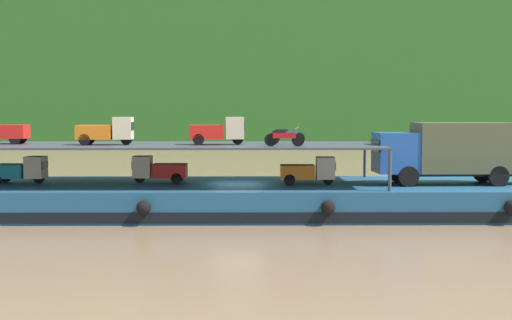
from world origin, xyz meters
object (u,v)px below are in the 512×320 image
object	(u,v)px
mini_truck_upper_fore	(218,131)
mini_truck_lower_stern	(20,170)
cargo_barge	(238,198)
mini_truck_lower_aft	(159,169)
motorcycle_upper_port	(284,137)
covered_lorry	(447,151)
motorcycle_upper_centre	(286,136)
mini_truck_lower_mid	(308,171)
mini_truck_upper_mid	(106,131)

from	to	relation	value
mini_truck_upper_fore	mini_truck_lower_stern	bearing A→B (deg)	176.94
cargo_barge	mini_truck_lower_stern	distance (m)	11.20
mini_truck_lower_aft	motorcycle_upper_port	distance (m)	6.93
covered_lorry	motorcycle_upper_centre	xyz separation A→B (m)	(-8.08, 0.37, 0.74)
motorcycle_upper_port	motorcycle_upper_centre	size ratio (longest dim) A/B	1.00
cargo_barge	covered_lorry	bearing A→B (deg)	-1.88
covered_lorry	mini_truck_lower_mid	bearing A→B (deg)	-179.81
mini_truck_lower_stern	mini_truck_upper_mid	bearing A→B (deg)	-9.17
mini_truck_lower_mid	motorcycle_upper_centre	distance (m)	2.10
mini_truck_lower_stern	mini_truck_upper_mid	size ratio (longest dim) A/B	1.01
cargo_barge	mini_truck_lower_aft	distance (m)	4.30
mini_truck_lower_stern	motorcycle_upper_centre	distance (m)	13.67
cargo_barge	motorcycle_upper_port	world-z (taller)	motorcycle_upper_port
mini_truck_lower_mid	mini_truck_upper_fore	distance (m)	4.96
motorcycle_upper_port	motorcycle_upper_centre	xyz separation A→B (m)	(0.21, 1.98, 0.00)
mini_truck_lower_stern	mini_truck_lower_mid	size ratio (longest dim) A/B	1.00
covered_lorry	mini_truck_upper_mid	distance (m)	17.07
mini_truck_lower_stern	mini_truck_lower_aft	size ratio (longest dim) A/B	1.01
mini_truck_lower_mid	mini_truck_upper_mid	bearing A→B (deg)	-179.25
motorcycle_upper_centre	mini_truck_upper_fore	bearing A→B (deg)	-174.69
mini_truck_lower_stern	mini_truck_lower_aft	bearing A→B (deg)	1.17
cargo_barge	motorcycle_upper_port	size ratio (longest dim) A/B	16.33
mini_truck_lower_mid	motorcycle_upper_port	xyz separation A→B (m)	(-1.32, -1.59, 1.74)
cargo_barge	mini_truck_upper_mid	size ratio (longest dim) A/B	11.22
cargo_barge	mini_truck_upper_mid	xyz separation A→B (m)	(-6.50, -0.50, 3.44)
mini_truck_upper_fore	motorcycle_upper_port	xyz separation A→B (m)	(3.21, -1.66, -0.26)
mini_truck_upper_mid	mini_truck_upper_fore	bearing A→B (deg)	2.09
covered_lorry	mini_truck_lower_stern	world-z (taller)	covered_lorry
mini_truck_lower_stern	motorcycle_upper_port	xyz separation A→B (m)	(13.35, -2.20, 1.74)
mini_truck_lower_aft	mini_truck_upper_mid	bearing A→B (deg)	-160.16
mini_truck_upper_fore	mini_truck_lower_aft	bearing A→B (deg)	167.40
motorcycle_upper_port	cargo_barge	bearing A→B (deg)	138.88
cargo_barge	mini_truck_lower_aft	bearing A→B (deg)	174.52
mini_truck_upper_fore	motorcycle_upper_centre	distance (m)	3.45
cargo_barge	mini_truck_lower_aft	size ratio (longest dim) A/B	11.29
mini_truck_upper_fore	motorcycle_upper_port	bearing A→B (deg)	-27.36
mini_truck_lower_mid	motorcycle_upper_port	bearing A→B (deg)	-129.74
mini_truck_lower_mid	mini_truck_upper_fore	bearing A→B (deg)	179.11
covered_lorry	mini_truck_upper_fore	distance (m)	11.55
mini_truck_upper_fore	motorcycle_upper_centre	size ratio (longest dim) A/B	1.47
mini_truck_lower_mid	motorcycle_upper_port	distance (m)	2.71
mini_truck_upper_fore	motorcycle_upper_port	world-z (taller)	mini_truck_upper_fore
motorcycle_upper_centre	covered_lorry	bearing A→B (deg)	-2.59
mini_truck_lower_mid	covered_lorry	bearing A→B (deg)	0.19
cargo_barge	mini_truck_lower_stern	world-z (taller)	mini_truck_lower_stern
covered_lorry	motorcycle_upper_centre	bearing A→B (deg)	177.41
covered_lorry	mini_truck_lower_aft	size ratio (longest dim) A/B	2.87
covered_lorry	mini_truck_lower_mid	distance (m)	7.04
mini_truck_upper_fore	motorcycle_upper_port	size ratio (longest dim) A/B	1.47
mini_truck_lower_stern	motorcycle_upper_port	bearing A→B (deg)	-9.38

